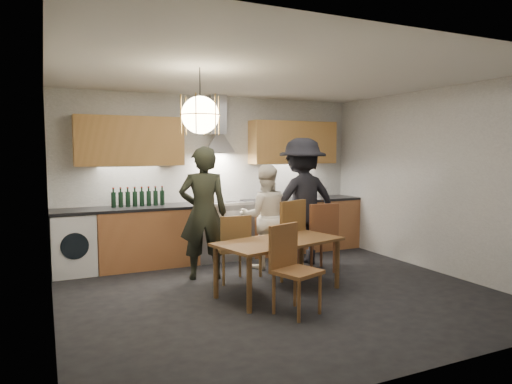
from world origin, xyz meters
name	(u,v)px	position (x,y,z in m)	size (l,w,h in m)	color
ground	(278,292)	(0.00, 0.00, 0.00)	(5.00, 5.00, 0.00)	black
room_shell	(279,152)	(0.00, 0.00, 1.71)	(5.02, 4.52, 2.61)	silver
counter_run	(223,230)	(0.02, 1.95, 0.45)	(5.00, 0.62, 0.90)	#C67F4C
range_stove	(221,231)	(0.00, 1.94, 0.44)	(0.90, 0.60, 0.92)	silver
wall_fixtures	(218,141)	(0.00, 2.07, 1.87)	(4.30, 0.54, 1.10)	tan
pendant_lamp	(200,115)	(-1.00, -0.10, 2.10)	(0.43, 0.43, 0.70)	black
dining_table	(279,246)	(0.00, -0.02, 0.57)	(1.68, 1.12, 0.65)	brown
chair_back_left	(234,244)	(-0.33, 0.60, 0.51)	(0.44, 0.44, 0.90)	brown
chair_back_mid	(286,233)	(0.39, 0.51, 0.61)	(0.62, 0.62, 1.07)	brown
chair_back_right	(320,233)	(0.96, 0.56, 0.57)	(0.47, 0.47, 0.99)	brown
chair_front	(291,263)	(-0.20, -0.66, 0.54)	(0.54, 0.54, 0.94)	brown
person_left	(203,213)	(-0.62, 0.97, 0.89)	(0.65, 0.43, 1.78)	black
person_mid	(265,217)	(0.38, 1.14, 0.76)	(0.74, 0.57, 1.52)	white
person_right	(302,201)	(1.00, 1.13, 0.96)	(1.23, 0.71, 1.91)	black
mixing_bowl	(280,198)	(1.05, 1.93, 0.93)	(0.26, 0.26, 0.06)	#A8A7AB
stock_pot	(321,193)	(1.87, 1.96, 0.98)	(0.23, 0.23, 0.16)	#ADAEB1
wine_bottles	(138,197)	(-1.28, 2.01, 1.04)	(0.78, 0.07, 0.29)	black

